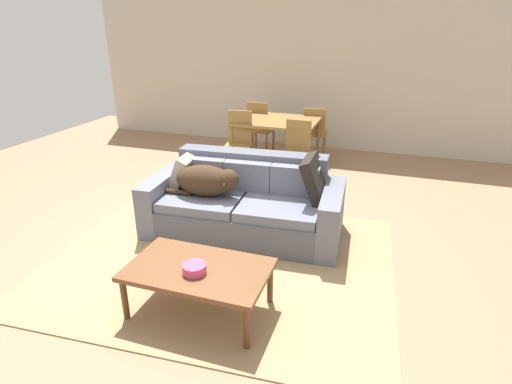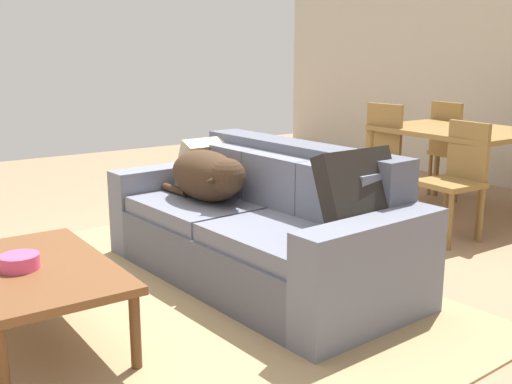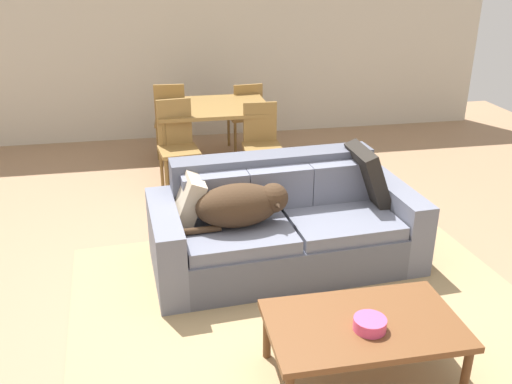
% 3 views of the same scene
% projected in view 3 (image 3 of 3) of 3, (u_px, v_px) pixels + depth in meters
% --- Properties ---
extents(ground_plane, '(10.00, 10.00, 0.00)m').
position_uv_depth(ground_plane, '(256.00, 287.00, 4.23)').
color(ground_plane, '#977455').
extents(back_partition, '(8.00, 0.12, 2.70)m').
position_uv_depth(back_partition, '(199.00, 35.00, 7.31)').
color(back_partition, beige).
rests_on(back_partition, ground).
extents(area_rug, '(3.42, 2.82, 0.01)m').
position_uv_depth(area_rug, '(305.00, 309.00, 3.96)').
color(area_rug, tan).
rests_on(area_rug, ground).
extents(couch, '(2.16, 1.10, 0.84)m').
position_uv_depth(couch, '(283.00, 226.00, 4.47)').
color(couch, '#545764').
rests_on(couch, ground).
extents(dog_on_left_cushion, '(0.81, 0.38, 0.33)m').
position_uv_depth(dog_on_left_cushion, '(243.00, 205.00, 4.13)').
color(dog_on_left_cushion, '#3E2B1B').
rests_on(dog_on_left_cushion, couch).
extents(throw_pillow_by_left_arm, '(0.28, 0.38, 0.39)m').
position_uv_depth(throw_pillow_by_left_arm, '(188.00, 199.00, 4.23)').
color(throw_pillow_by_left_arm, tan).
rests_on(throw_pillow_by_left_arm, couch).
extents(throw_pillow_by_right_arm, '(0.28, 0.48, 0.49)m').
position_uv_depth(throw_pillow_by_right_arm, '(368.00, 175.00, 4.56)').
color(throw_pillow_by_right_arm, black).
rests_on(throw_pillow_by_right_arm, couch).
extents(coffee_table, '(1.11, 0.67, 0.41)m').
position_uv_depth(coffee_table, '(363.00, 328.00, 3.18)').
color(coffee_table, brown).
rests_on(coffee_table, ground).
extents(bowl_on_coffee_table, '(0.19, 0.19, 0.07)m').
position_uv_depth(bowl_on_coffee_table, '(370.00, 324.00, 3.09)').
color(bowl_on_coffee_table, '#EA4C7F').
rests_on(bowl_on_coffee_table, coffee_table).
extents(dining_table, '(1.25, 0.99, 0.76)m').
position_uv_depth(dining_table, '(213.00, 111.00, 6.31)').
color(dining_table, olive).
rests_on(dining_table, ground).
extents(dining_chair_near_left, '(0.45, 0.45, 0.96)m').
position_uv_depth(dining_chair_near_left, '(177.00, 142.00, 5.81)').
color(dining_chair_near_left, olive).
rests_on(dining_chair_near_left, ground).
extents(dining_chair_near_right, '(0.42, 0.42, 0.89)m').
position_uv_depth(dining_chair_near_right, '(262.00, 141.00, 5.93)').
color(dining_chair_near_right, olive).
rests_on(dining_chair_near_right, ground).
extents(dining_chair_far_left, '(0.43, 0.43, 0.93)m').
position_uv_depth(dining_chair_far_left, '(171.00, 117.00, 6.76)').
color(dining_chair_far_left, olive).
rests_on(dining_chair_far_left, ground).
extents(dining_chair_far_right, '(0.44, 0.44, 0.88)m').
position_uv_depth(dining_chair_far_right, '(246.00, 113.00, 7.00)').
color(dining_chair_far_right, olive).
rests_on(dining_chair_far_right, ground).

